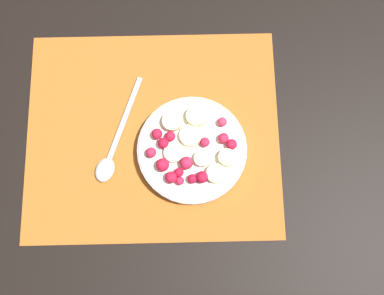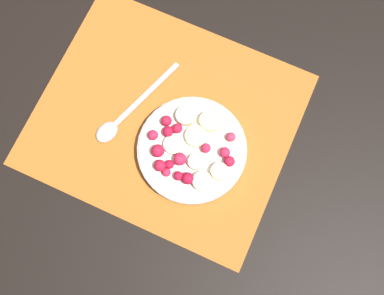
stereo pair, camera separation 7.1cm
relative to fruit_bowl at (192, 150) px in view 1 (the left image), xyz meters
The scene contains 4 objects.
ground_plane 0.08m from the fruit_bowl, 152.73° to the left, with size 3.00×3.00×0.00m, color black.
placemat 0.08m from the fruit_bowl, 152.73° to the left, with size 0.44×0.38×0.01m.
fruit_bowl is the anchor object (origin of this frame).
spoon 0.14m from the fruit_bowl, behind, with size 0.08×0.19×0.01m.
Camera 1 is at (0.06, -0.20, 0.73)m, focal length 40.00 mm.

